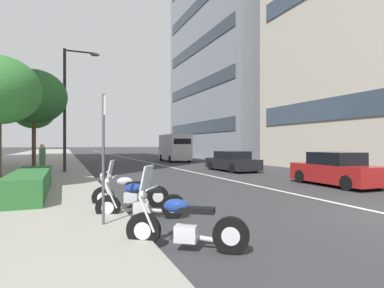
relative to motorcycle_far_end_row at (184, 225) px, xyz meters
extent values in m
cube|color=gray|center=(29.92, 5.37, -0.36)|extent=(160.00, 9.76, 0.15)
cube|color=silver|center=(34.92, -5.98, -0.43)|extent=(110.00, 0.16, 0.01)
cylinder|color=black|center=(0.41, 0.61, -0.12)|extent=(0.45, 0.58, 0.62)
cylinder|color=silver|center=(0.41, 0.61, -0.12)|extent=(0.28, 0.33, 0.31)
cylinder|color=black|center=(-0.46, -0.68, -0.12)|extent=(0.45, 0.58, 0.62)
cylinder|color=silver|center=(-0.46, -0.68, -0.12)|extent=(0.28, 0.33, 0.31)
cube|color=silver|center=(-0.03, -0.03, -0.14)|extent=(0.43, 0.46, 0.28)
cube|color=black|center=(-0.13, -0.18, 0.28)|extent=(0.54, 0.65, 0.10)
ellipsoid|color=navy|center=(0.07, 0.11, 0.34)|extent=(0.46, 0.52, 0.24)
cylinder|color=silver|center=(0.31, 0.58, 0.18)|extent=(0.21, 0.29, 0.64)
cylinder|color=silver|center=(0.42, 0.50, 0.18)|extent=(0.21, 0.29, 0.64)
cylinder|color=silver|center=(0.32, 0.48, 0.64)|extent=(0.52, 0.37, 0.04)
sphere|color=silver|center=(0.42, 0.63, 0.52)|extent=(0.14, 0.14, 0.14)
cube|color=#B2BCC6|center=(0.37, 0.56, 0.82)|extent=(0.43, 0.35, 0.44)
cylinder|color=silver|center=(-0.07, -0.35, -0.25)|extent=(0.46, 0.62, 0.16)
cylinder|color=black|center=(2.76, 0.93, -0.14)|extent=(0.30, 0.61, 0.60)
cylinder|color=silver|center=(2.76, 0.93, -0.14)|extent=(0.21, 0.33, 0.30)
cylinder|color=black|center=(2.28, -0.59, -0.14)|extent=(0.30, 0.61, 0.60)
cylinder|color=silver|center=(2.28, -0.59, -0.14)|extent=(0.21, 0.33, 0.30)
cube|color=silver|center=(2.52, 0.17, -0.15)|extent=(0.36, 0.44, 0.28)
cube|color=black|center=(2.46, 0.00, 0.26)|extent=(0.40, 0.68, 0.10)
ellipsoid|color=navy|center=(2.57, 0.33, 0.32)|extent=(0.37, 0.51, 0.24)
cylinder|color=silver|center=(2.67, 0.87, 0.17)|extent=(0.14, 0.32, 0.64)
cylinder|color=silver|center=(2.80, 0.83, 0.17)|extent=(0.14, 0.32, 0.64)
cylinder|color=silver|center=(2.71, 0.78, 0.62)|extent=(0.58, 0.22, 0.04)
sphere|color=silver|center=(2.77, 0.95, 0.50)|extent=(0.14, 0.14, 0.14)
cube|color=#B2BCC6|center=(2.74, 0.87, 0.80)|extent=(0.46, 0.25, 0.44)
cylinder|color=silver|center=(2.57, -0.14, -0.26)|extent=(0.29, 0.68, 0.16)
cylinder|color=black|center=(4.21, 0.89, -0.12)|extent=(0.30, 0.63, 0.62)
cylinder|color=silver|center=(4.21, 0.89, -0.12)|extent=(0.22, 0.34, 0.31)
cylinder|color=black|center=(3.74, -0.62, -0.12)|extent=(0.30, 0.63, 0.62)
cylinder|color=silver|center=(3.74, -0.62, -0.12)|extent=(0.22, 0.34, 0.31)
cube|color=silver|center=(3.97, 0.13, -0.14)|extent=(0.36, 0.44, 0.28)
cube|color=black|center=(3.92, -0.04, 0.28)|extent=(0.40, 0.68, 0.10)
ellipsoid|color=#B2B2B7|center=(4.02, 0.29, 0.34)|extent=(0.37, 0.51, 0.24)
cylinder|color=silver|center=(4.12, 0.83, 0.18)|extent=(0.14, 0.32, 0.64)
cylinder|color=silver|center=(4.25, 0.79, 0.18)|extent=(0.14, 0.32, 0.64)
cylinder|color=silver|center=(4.16, 0.73, 0.64)|extent=(0.58, 0.21, 0.04)
sphere|color=silver|center=(4.21, 0.91, 0.52)|extent=(0.14, 0.14, 0.14)
cylinder|color=silver|center=(4.03, -0.18, -0.25)|extent=(0.29, 0.68, 0.16)
cube|color=maroon|center=(5.34, -9.33, 0.11)|extent=(4.20, 1.91, 0.79)
cube|color=black|center=(5.35, -9.33, 0.78)|extent=(2.03, 1.69, 0.55)
cylinder|color=black|center=(6.74, -8.57, -0.13)|extent=(0.63, 0.24, 0.62)
cylinder|color=black|center=(6.68, -10.18, -0.13)|extent=(0.63, 0.24, 0.62)
cylinder|color=black|center=(4.00, -8.48, -0.13)|extent=(0.63, 0.24, 0.62)
cylinder|color=black|center=(3.95, -10.08, -0.13)|extent=(0.63, 0.24, 0.62)
cube|color=black|center=(13.74, -8.81, 0.06)|extent=(4.55, 2.01, 0.70)
cube|color=black|center=(13.74, -8.81, 0.67)|extent=(2.25, 1.79, 0.51)
cylinder|color=black|center=(15.20, -7.91, -0.13)|extent=(0.63, 0.24, 0.62)
cylinder|color=black|center=(15.25, -9.62, -0.13)|extent=(0.63, 0.24, 0.62)
cylinder|color=black|center=(12.23, -8.01, -0.13)|extent=(0.63, 0.24, 0.62)
cylinder|color=black|center=(12.29, -9.71, -0.13)|extent=(0.63, 0.24, 0.62)
cube|color=#B7B7BC|center=(26.35, -9.00, 1.11)|extent=(5.32, 2.35, 2.65)
cube|color=black|center=(23.75, -8.90, 1.69)|extent=(0.11, 1.80, 0.56)
cylinder|color=black|center=(28.16, -8.10, -0.08)|extent=(0.73, 0.29, 0.72)
cylinder|color=black|center=(28.09, -10.05, -0.08)|extent=(0.73, 0.29, 0.72)
cylinder|color=black|center=(24.60, -7.96, -0.08)|extent=(0.73, 0.29, 0.72)
cylinder|color=black|center=(24.53, -9.91, -0.08)|extent=(0.73, 0.29, 0.72)
cylinder|color=#47494C|center=(1.74, 1.16, 1.10)|extent=(0.06, 0.06, 2.76)
cube|color=silver|center=(1.74, 1.14, 2.23)|extent=(0.32, 0.02, 0.40)
cylinder|color=#232326|center=(15.72, 1.89, 3.52)|extent=(0.18, 0.18, 7.62)
cylinder|color=#232326|center=(15.72, 1.00, 7.23)|extent=(0.10, 1.79, 0.10)
ellipsoid|color=slate|center=(15.72, 0.10, 7.15)|extent=(0.44, 0.60, 0.20)
cube|color=gold|center=(15.37, 1.89, 4.08)|extent=(0.56, 0.03, 1.10)
cube|color=gold|center=(16.07, 1.89, 4.08)|extent=(0.56, 0.03, 1.10)
cube|color=#28602D|center=(6.91, 2.99, 0.10)|extent=(5.80, 1.10, 0.77)
cylinder|color=#473323|center=(15.11, 3.55, 1.26)|extent=(0.22, 0.22, 3.09)
ellipsoid|color=#265B28|center=(15.11, 3.55, 4.18)|extent=(3.67, 3.67, 3.12)
cylinder|color=#473323|center=(22.63, 4.17, 1.27)|extent=(0.22, 0.22, 3.11)
ellipsoid|color=#387A33|center=(22.63, 4.17, 4.03)|extent=(3.20, 3.20, 2.72)
cube|color=#3F724C|center=(12.63, 2.96, 0.15)|extent=(0.34, 0.26, 0.88)
cube|color=#3F724C|center=(12.63, 2.96, 0.90)|extent=(0.42, 0.29, 0.61)
sphere|color=beige|center=(12.63, 2.96, 1.32)|extent=(0.24, 0.24, 0.24)
cube|color=#384756|center=(7.98, -14.41, 3.76)|extent=(19.12, 0.08, 1.50)
cube|color=#2D3842|center=(32.91, -14.41, 3.60)|extent=(20.01, 0.08, 1.50)
cube|color=#2D3842|center=(32.91, -14.41, 9.02)|extent=(20.01, 0.08, 1.50)
cube|color=#2D3842|center=(32.91, -14.41, 14.44)|extent=(20.01, 0.08, 1.50)
cube|color=#2D3842|center=(32.91, -14.41, 19.86)|extent=(20.01, 0.08, 1.50)
camera|label=1|loc=(-5.07, 1.92, 1.41)|focal=29.14mm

